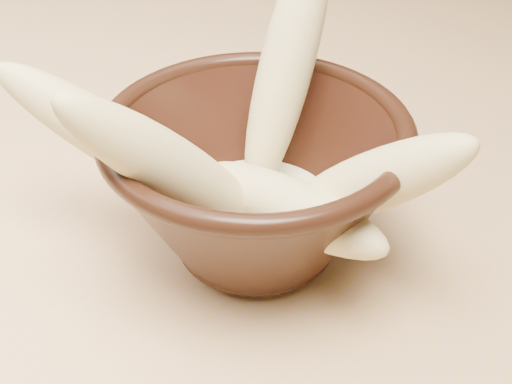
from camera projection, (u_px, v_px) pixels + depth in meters
table at (215, 172)px, 0.66m from camera, size 1.20×0.80×0.75m
bowl at (256, 181)px, 0.42m from camera, size 0.18×0.18×0.10m
milk_puddle at (256, 213)px, 0.44m from camera, size 0.10×0.10×0.01m
banana_upright at (288, 61)px, 0.43m from camera, size 0.05×0.12×0.16m
banana_left at (116, 140)px, 0.42m from camera, size 0.15×0.09×0.11m
banana_right at (371, 183)px, 0.39m from camera, size 0.13×0.05×0.11m
banana_across at (289, 207)px, 0.40m from camera, size 0.14×0.05×0.04m
banana_front at (170, 167)px, 0.37m from camera, size 0.09×0.13×0.13m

